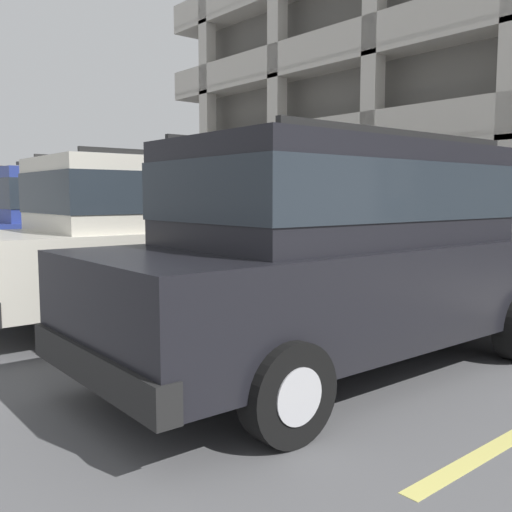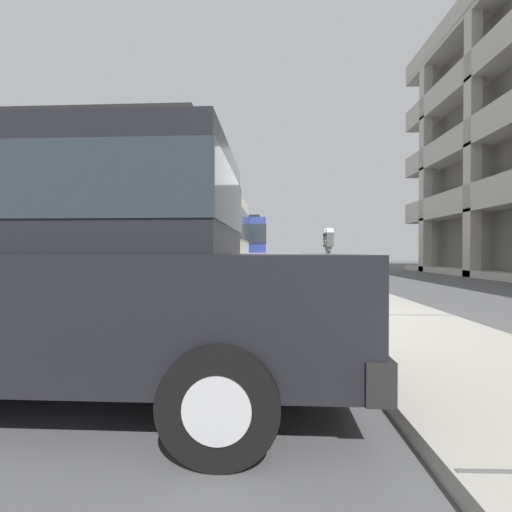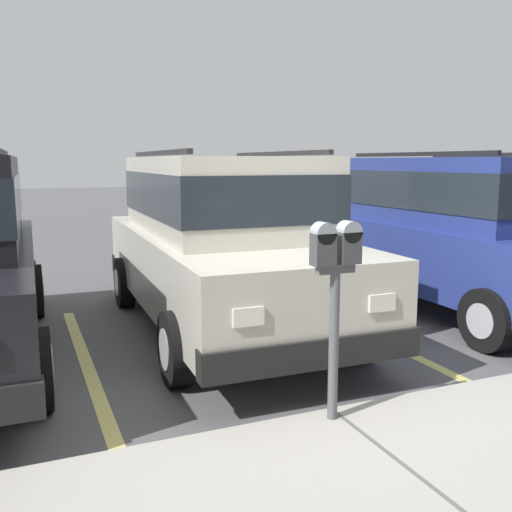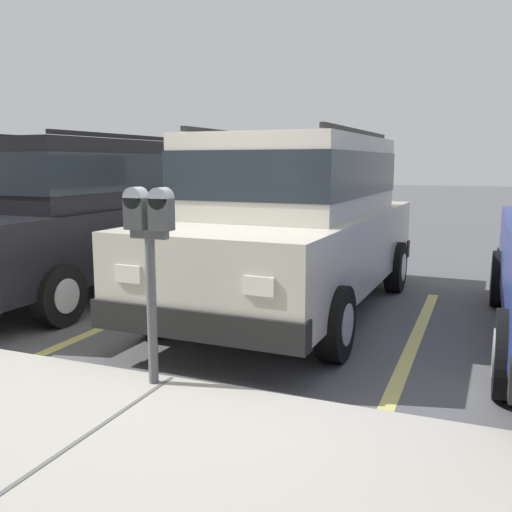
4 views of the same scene
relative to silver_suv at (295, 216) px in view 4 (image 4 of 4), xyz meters
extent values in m
cube|color=#565659|center=(0.08, 2.43, -1.14)|extent=(80.00, 80.00, 0.10)
cube|color=#ADA89E|center=(0.08, 3.73, -1.03)|extent=(40.00, 2.20, 0.12)
cube|color=#606060|center=(0.08, 3.73, -0.97)|extent=(0.03, 2.16, 0.00)
cube|color=#DBD16B|center=(-1.44, 1.03, -1.08)|extent=(0.12, 4.80, 0.01)
cube|color=#DBD16B|center=(1.61, 1.03, -1.08)|extent=(0.12, 4.80, 0.01)
cube|color=beige|center=(0.00, 0.02, -0.36)|extent=(1.96, 4.75, 0.80)
cube|color=beige|center=(0.00, -0.03, 0.46)|extent=(1.69, 2.95, 0.84)
cube|color=#232B33|center=(0.00, -0.03, 0.48)|extent=(1.72, 2.98, 0.46)
cube|color=black|center=(0.06, 2.33, -0.64)|extent=(1.88, 0.21, 0.24)
cube|color=black|center=(-0.06, -2.29, -0.64)|extent=(1.88, 0.21, 0.24)
cube|color=silver|center=(0.63, 2.37, -0.28)|extent=(0.24, 0.04, 0.14)
cube|color=silver|center=(-0.51, 2.40, -0.28)|extent=(0.24, 0.04, 0.14)
cylinder|color=black|center=(0.94, 1.46, -0.76)|extent=(0.22, 0.66, 0.66)
cylinder|color=#B2B2B7|center=(0.94, 1.46, -0.76)|extent=(0.23, 0.37, 0.36)
cylinder|color=black|center=(-0.86, 1.50, -0.76)|extent=(0.22, 0.66, 0.66)
cylinder|color=#B2B2B7|center=(-0.86, 1.50, -0.76)|extent=(0.23, 0.37, 0.36)
cylinder|color=black|center=(0.86, -1.46, -0.76)|extent=(0.22, 0.66, 0.66)
cylinder|color=#B2B2B7|center=(0.86, -1.46, -0.76)|extent=(0.23, 0.37, 0.36)
cylinder|color=black|center=(-0.94, -1.41, -0.76)|extent=(0.22, 0.66, 0.66)
cylinder|color=#B2B2B7|center=(-0.94, -1.41, -0.76)|extent=(0.23, 0.37, 0.36)
cube|color=black|center=(0.69, -0.05, 0.92)|extent=(0.12, 2.62, 0.05)
cube|color=black|center=(-0.69, -0.01, 0.92)|extent=(0.12, 2.62, 0.05)
cylinder|color=black|center=(-2.22, 1.83, -0.76)|extent=(0.20, 0.66, 0.66)
cylinder|color=#B2B2B7|center=(-2.22, 1.83, -0.76)|extent=(0.22, 0.36, 0.36)
cylinder|color=black|center=(-2.21, -1.09, -0.76)|extent=(0.20, 0.66, 0.66)
cylinder|color=#B2B2B7|center=(-2.21, -1.09, -0.76)|extent=(0.22, 0.36, 0.36)
cube|color=black|center=(2.93, 0.07, -0.36)|extent=(1.95, 4.74, 0.80)
cube|color=black|center=(2.93, 0.02, 0.46)|extent=(1.68, 2.95, 0.84)
cube|color=#232B33|center=(2.93, 0.02, 0.48)|extent=(1.71, 2.97, 0.46)
cube|color=black|center=(2.87, -2.24, -0.64)|extent=(1.88, 0.20, 0.24)
cylinder|color=black|center=(2.06, 1.55, -0.76)|extent=(0.21, 0.66, 0.66)
cylinder|color=#B2B2B7|center=(2.06, 1.55, -0.76)|extent=(0.23, 0.37, 0.36)
cylinder|color=black|center=(3.80, -1.40, -0.76)|extent=(0.21, 0.66, 0.66)
cylinder|color=#B2B2B7|center=(3.80, -1.40, -0.76)|extent=(0.23, 0.37, 0.36)
cylinder|color=black|center=(1.99, -1.36, -0.76)|extent=(0.21, 0.66, 0.66)
cylinder|color=#B2B2B7|center=(1.99, -1.36, -0.76)|extent=(0.23, 0.37, 0.36)
cube|color=black|center=(3.61, 0.01, 0.92)|extent=(0.11, 2.62, 0.05)
cube|color=black|center=(2.24, 0.04, 0.92)|extent=(0.11, 2.62, 0.05)
cylinder|color=#595B60|center=(0.16, 2.78, -0.44)|extent=(0.07, 0.07, 1.05)
cube|color=#595B60|center=(0.16, 2.78, 0.11)|extent=(0.28, 0.06, 0.06)
cube|color=#424447|center=(0.06, 2.78, 0.25)|extent=(0.15, 0.11, 0.22)
cylinder|color=#9EA8B2|center=(0.06, 2.78, 0.36)|extent=(0.15, 0.11, 0.15)
cube|color=#B7B293|center=(0.06, 2.72, 0.21)|extent=(0.08, 0.01, 0.08)
cube|color=#424447|center=(0.26, 2.78, 0.25)|extent=(0.15, 0.11, 0.22)
cylinder|color=#9EA8B2|center=(0.26, 2.78, 0.36)|extent=(0.15, 0.11, 0.15)
cube|color=#B7B293|center=(0.26, 2.72, 0.21)|extent=(0.08, 0.01, 0.08)
camera|label=1|loc=(6.26, -3.75, 0.45)|focal=40.00mm
camera|label=2|loc=(5.69, 1.76, 0.06)|focal=24.00mm
camera|label=3|loc=(2.14, 6.08, 0.84)|focal=40.00mm
camera|label=4|loc=(-2.00, 6.13, 0.61)|focal=40.00mm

